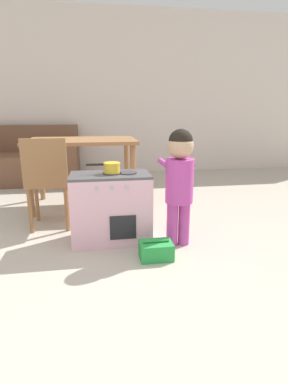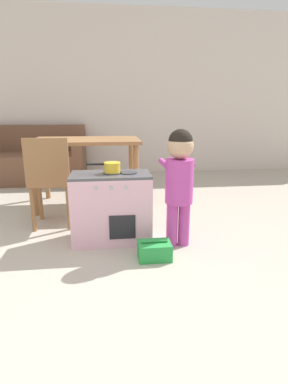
{
  "view_description": "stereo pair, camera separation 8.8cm",
  "coord_description": "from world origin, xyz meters",
  "views": [
    {
      "loc": [
        0.13,
        -1.49,
        1.02
      ],
      "look_at": [
        0.48,
        0.73,
        0.42
      ],
      "focal_mm": 28.0,
      "sensor_mm": 36.0,
      "label": 1
    },
    {
      "loc": [
        0.22,
        -1.5,
        1.02
      ],
      "look_at": [
        0.48,
        0.73,
        0.42
      ],
      "focal_mm": 28.0,
      "sensor_mm": 36.0,
      "label": 2
    }
  ],
  "objects": [
    {
      "name": "toy_pot",
      "position": [
        0.24,
        0.79,
        0.61
      ],
      "size": [
        0.26,
        0.13,
        0.08
      ],
      "color": "yellow",
      "rests_on": "play_kitchen"
    },
    {
      "name": "play_kitchen",
      "position": [
        0.23,
        0.79,
        0.28
      ],
      "size": [
        0.62,
        0.36,
        0.56
      ],
      "color": "#EAB2C6",
      "rests_on": "ground_plane"
    },
    {
      "name": "dining_table",
      "position": [
        -0.02,
        1.81,
        0.64
      ],
      "size": [
        1.14,
        0.75,
        0.74
      ],
      "color": "olive",
      "rests_on": "ground_plane"
    },
    {
      "name": "ground_plane",
      "position": [
        0.0,
        0.0,
        0.0
      ],
      "size": [
        16.0,
        16.0,
        0.0
      ],
      "primitive_type": "plane",
      "color": "#B2A899"
    },
    {
      "name": "couch",
      "position": [
        -1.01,
        3.19,
        0.3
      ],
      "size": [
        1.72,
        0.88,
        0.82
      ],
      "color": "brown",
      "rests_on": "ground_plane"
    },
    {
      "name": "toy_basket",
      "position": [
        0.52,
        0.43,
        0.06
      ],
      "size": [
        0.23,
        0.17,
        0.14
      ],
      "color": "green",
      "rests_on": "ground_plane"
    },
    {
      "name": "wall_back",
      "position": [
        0.0,
        3.66,
        1.3
      ],
      "size": [
        10.0,
        0.06,
        2.6
      ],
      "color": "beige",
      "rests_on": "ground_plane"
    },
    {
      "name": "dining_chair_near",
      "position": [
        -0.3,
        1.15,
        0.44
      ],
      "size": [
        0.36,
        0.36,
        0.81
      ],
      "color": "olive",
      "rests_on": "ground_plane"
    },
    {
      "name": "child_figure",
      "position": [
        0.74,
        0.64,
        0.57
      ],
      "size": [
        0.23,
        0.37,
        0.9
      ],
      "color": "#BC429E",
      "rests_on": "ground_plane"
    }
  ]
}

